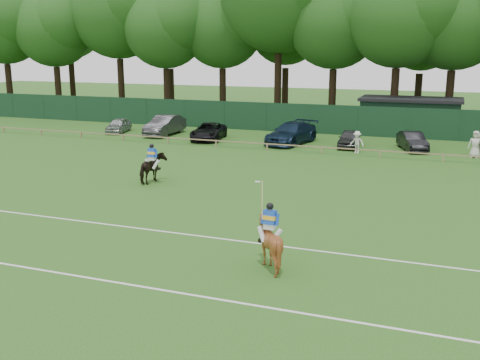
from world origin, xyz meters
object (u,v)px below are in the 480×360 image
at_px(suv_black, 209,131).
at_px(estate_black, 412,141).
at_px(horse_dark, 152,169).
at_px(spectator_right, 475,144).
at_px(sedan_silver, 119,125).
at_px(sedan_grey, 165,125).
at_px(sedan_navy, 291,133).
at_px(horse_chestnut, 269,243).
at_px(hatch_grey, 349,139).
at_px(spectator_left, 357,142).
at_px(utility_shed, 410,115).

xyz_separation_m(suv_black, estate_black, (15.61, 0.88, -0.01)).
xyz_separation_m(horse_dark, suv_black, (-3.00, 14.52, -0.13)).
height_order(horse_dark, spectator_right, spectator_right).
bearing_deg(sedan_silver, suv_black, -18.55).
distance_m(sedan_grey, sedan_navy, 11.21).
xyz_separation_m(horse_chestnut, hatch_grey, (-1.49, 24.33, -0.23)).
bearing_deg(spectator_left, sedan_grey, -176.78).
distance_m(sedan_silver, spectator_right, 28.68).
height_order(horse_chestnut, hatch_grey, horse_chestnut).
height_order(suv_black, hatch_grey, suv_black).
bearing_deg(suv_black, utility_shed, 21.91).
height_order(sedan_navy, spectator_right, spectator_right).
bearing_deg(horse_dark, suv_black, -76.91).
relative_size(sedan_silver, sedan_navy, 0.65).
bearing_deg(estate_black, spectator_right, -39.61).
distance_m(sedan_navy, hatch_grey, 4.44).
bearing_deg(spectator_right, utility_shed, 123.78).
relative_size(sedan_grey, spectator_left, 3.20).
relative_size(horse_chestnut, utility_shed, 0.20).
bearing_deg(sedan_grey, utility_shed, 22.03).
distance_m(horse_chestnut, sedan_navy, 25.06).
relative_size(horse_chestnut, sedan_grey, 0.35).
bearing_deg(utility_shed, estate_black, -84.49).
xyz_separation_m(sedan_grey, hatch_grey, (15.63, -0.58, -0.18)).
bearing_deg(sedan_navy, estate_black, 14.61).
distance_m(sedan_grey, hatch_grey, 15.64).
xyz_separation_m(sedan_navy, estate_black, (8.90, 0.38, -0.16)).
distance_m(sedan_silver, sedan_navy, 15.62).
height_order(estate_black, spectator_left, spectator_left).
distance_m(sedan_silver, hatch_grey, 20.05).
xyz_separation_m(horse_dark, utility_shed, (11.80, 23.78, 0.74)).
bearing_deg(spectator_left, horse_chestnut, -75.83).
bearing_deg(spectator_right, horse_dark, -133.02).
bearing_deg(suv_black, estate_black, -6.90).
bearing_deg(spectator_right, sedan_navy, -177.71).
bearing_deg(horse_dark, hatch_grey, -117.07).
xyz_separation_m(sedan_silver, utility_shed, (23.71, 8.37, 0.92)).
height_order(sedan_silver, suv_black, suv_black).
distance_m(estate_black, utility_shed, 8.46).
distance_m(suv_black, spectator_left, 12.17).
bearing_deg(horse_dark, spectator_right, -138.92).
xyz_separation_m(sedan_silver, estate_black, (24.52, -0.01, 0.04)).
height_order(horse_dark, sedan_silver, horse_dark).
bearing_deg(hatch_grey, sedan_grey, 173.62).
height_order(sedan_navy, utility_shed, utility_shed).
xyz_separation_m(sedan_silver, sedan_grey, (4.42, 0.17, 0.20)).
distance_m(sedan_silver, suv_black, 8.95).
relative_size(sedan_silver, spectator_right, 1.99).
height_order(horse_chestnut, spectator_right, spectator_right).
distance_m(hatch_grey, spectator_right, 8.67).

